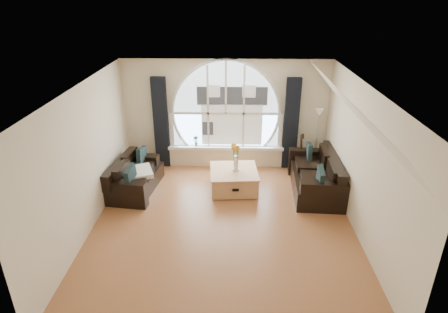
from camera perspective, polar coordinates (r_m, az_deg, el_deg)
ground at (r=7.51m, az=-0.18°, el=-10.19°), size 5.00×5.50×0.01m
ceiling at (r=6.38m, az=-0.21°, el=10.24°), size 5.00×5.50×0.01m
wall_back at (r=9.39m, az=0.28°, el=6.32°), size 5.00×0.01×2.70m
wall_front at (r=4.50m, az=-1.21°, el=-15.84°), size 5.00×0.01×2.70m
wall_left at (r=7.34m, az=-20.11°, el=-0.55°), size 0.01×5.50×2.70m
wall_right at (r=7.21m, az=20.08°, el=-0.97°), size 0.01×5.50×2.70m
attic_slope at (r=6.78m, az=18.87°, el=6.71°), size 0.92×5.50×0.72m
arched_window at (r=9.28m, az=0.28°, el=7.88°), size 2.60×0.06×2.15m
window_sill at (r=9.59m, az=0.26°, el=1.36°), size 2.90×0.22×0.08m
window_frame at (r=9.26m, az=0.28°, el=7.83°), size 2.76×0.08×2.15m
neighbor_house at (r=9.30m, az=1.21°, el=7.11°), size 1.70×0.02×1.50m
curtain_left at (r=9.51m, az=-9.45°, el=4.94°), size 0.35×0.12×2.30m
curtain_right at (r=9.45m, az=10.05°, el=4.77°), size 0.35×0.12×2.30m
sofa_left at (r=8.74m, az=-13.20°, el=-2.54°), size 1.02×1.72×0.72m
sofa_right at (r=8.69m, az=13.57°, el=-2.72°), size 1.06×1.96×0.85m
coffee_chest at (r=8.60m, az=1.49°, el=-3.39°), size 1.12×1.12×0.51m
throw_blanket at (r=8.56m, az=-12.66°, el=-2.30°), size 0.72×0.72×0.10m
vase_flowers at (r=8.36m, az=1.82°, el=0.38°), size 0.24×0.24×0.70m
floor_lamp at (r=9.52m, az=13.70°, el=2.32°), size 0.24×0.24×1.60m
guitar at (r=9.44m, az=11.38°, el=0.59°), size 0.40×0.30×1.06m
potted_plant at (r=9.57m, az=-4.23°, el=2.37°), size 0.16×0.13×0.27m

